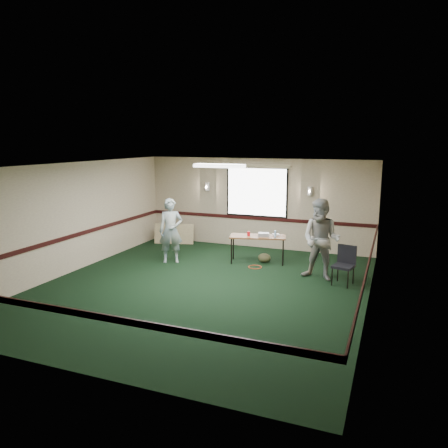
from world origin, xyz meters
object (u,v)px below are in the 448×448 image
(projector, at_px, (264,235))
(conference_chair, at_px, (345,262))
(folding_table, at_px, (258,238))
(person_left, at_px, (171,231))
(person_right, at_px, (321,240))

(projector, height_order, conference_chair, conference_chair)
(folding_table, relative_size, conference_chair, 1.76)
(folding_table, height_order, person_left, person_left)
(folding_table, distance_m, person_left, 2.32)
(conference_chair, distance_m, person_left, 4.55)
(folding_table, bearing_deg, projector, -17.26)
(folding_table, bearing_deg, conference_chair, -35.96)
(person_left, bearing_deg, projector, -9.48)
(person_left, xyz_separation_m, person_right, (3.96, -0.03, 0.09))
(person_left, bearing_deg, person_right, -28.25)
(person_left, height_order, person_right, person_right)
(projector, bearing_deg, conference_chair, -40.33)
(conference_chair, xyz_separation_m, person_right, (-0.57, 0.14, 0.43))
(projector, distance_m, person_right, 1.82)
(folding_table, relative_size, person_right, 0.82)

